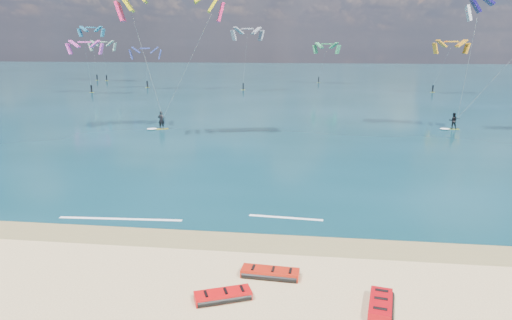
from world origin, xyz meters
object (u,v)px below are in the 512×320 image
Objects in this scene: packed_kite_mid at (270,277)px; packed_kite_right at (380,309)px; kitesurfer_main at (166,52)px; kitesurfer_far at (486,54)px; packed_kite_left at (223,299)px.

packed_kite_right is (4.25, -1.90, 0.00)m from packed_kite_mid.
packed_kite_right is at bearing -81.89° from kitesurfer_main.
packed_kite_mid is at bearing 76.21° from packed_kite_right.
packed_kite_left is at bearing -116.93° from kitesurfer_far.
kitesurfer_main reaches higher than packed_kite_mid.
packed_kite_mid is 33.04m from kitesurfer_main.
kitesurfer_far is (19.19, 33.47, 8.34)m from packed_kite_mid.
packed_kite_right is at bearing -21.92° from packed_kite_left.
packed_kite_left is at bearing -125.75° from packed_kite_mid.
packed_kite_mid is 39.47m from kitesurfer_far.
packed_kite_left is 0.14× the size of kitesurfer_main.
packed_kite_left is 0.15× the size of kitesurfer_far.
kitesurfer_main is (-17.66, 30.85, 8.57)m from packed_kite_right.
kitesurfer_main is at bearing 118.66° from packed_kite_mid.
packed_kite_right reaches higher than packed_kite_mid.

